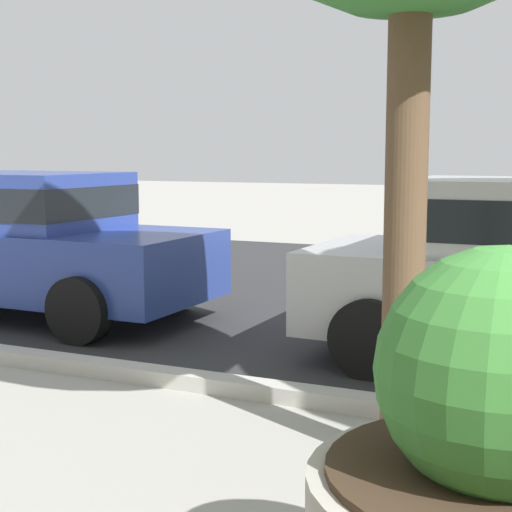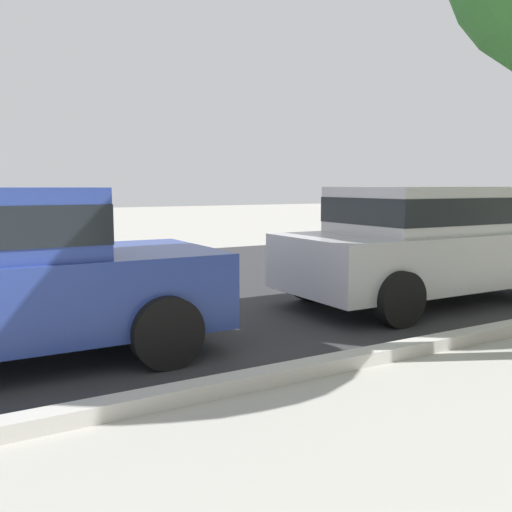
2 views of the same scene
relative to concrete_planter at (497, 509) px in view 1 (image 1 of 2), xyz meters
name	(u,v)px [view 1 (image 1 of 2)]	position (x,y,z in m)	size (l,w,h in m)	color
concrete_planter	(497,509)	(0.00, 0.00, 0.00)	(1.28, 1.28, 1.48)	#A8A399
parked_car_blue	(24,239)	(-5.51, 4.10, 0.24)	(4.12, 1.97, 1.56)	navy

